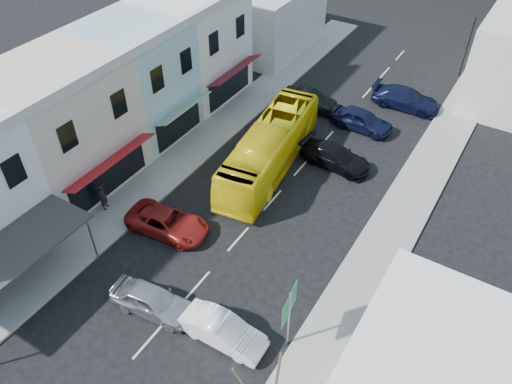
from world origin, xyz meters
name	(u,v)px	position (x,y,z in m)	size (l,w,h in m)	color
ground	(197,285)	(0.00, 0.00, 0.00)	(120.00, 120.00, 0.00)	black
sidewalk_left	(197,147)	(-7.50, 10.00, 0.07)	(3.00, 52.00, 0.15)	gray
sidewalk_right	(396,224)	(7.50, 10.00, 0.07)	(3.00, 52.00, 0.15)	gray
shopfront_row	(84,113)	(-12.49, 5.00, 4.00)	(8.25, 30.00, 8.00)	silver
distant_block_left	(265,16)	(-12.00, 27.00, 3.00)	(8.00, 10.00, 6.00)	#B7B2A8
bus	(270,149)	(-1.88, 10.80, 1.55)	(2.50, 11.60, 3.10)	yellow
car_silver	(152,301)	(-0.97, -2.40, 0.70)	(1.80, 4.40, 1.40)	silver
car_white	(223,331)	(3.06, -1.95, 0.70)	(1.80, 4.40, 1.40)	white
car_red	(168,222)	(-3.92, 2.40, 0.70)	(1.90, 4.60, 1.40)	maroon
car_black_near	(336,157)	(1.86, 13.39, 0.70)	(1.84, 4.50, 1.40)	black
car_navy_mid	(361,121)	(1.61, 18.52, 0.70)	(1.80, 4.40, 1.40)	black
car_black_far	(309,100)	(-3.16, 19.10, 0.70)	(1.80, 4.40, 1.40)	black
car_navy_far	(406,100)	(3.41, 23.27, 0.70)	(1.84, 4.50, 1.40)	black
pedestrian_left	(104,198)	(-8.41, 1.81, 1.00)	(0.60, 0.40, 1.70)	black
direction_sign	(288,320)	(5.80, -0.58, 1.99)	(0.45, 1.80, 3.98)	#115932
traffic_signal	(467,48)	(5.80, 30.99, 2.62)	(0.70, 1.12, 5.25)	black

